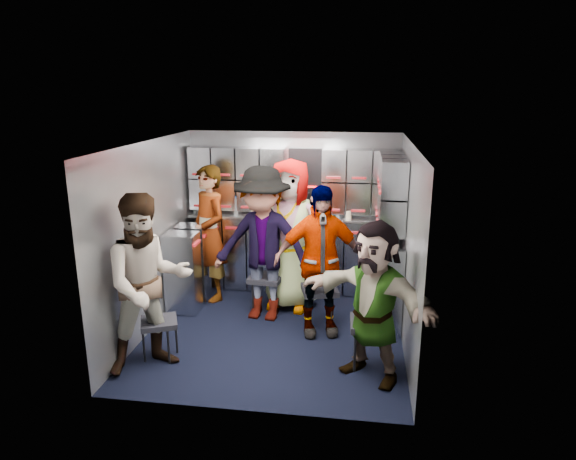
# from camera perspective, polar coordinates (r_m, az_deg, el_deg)

# --- Properties ---
(floor) EXTENTS (3.00, 3.00, 0.00)m
(floor) POSITION_cam_1_polar(r_m,az_deg,el_deg) (5.90, -1.43, -11.14)
(floor) COLOR black
(floor) RESTS_ON ground
(wall_back) EXTENTS (2.80, 0.04, 2.10)m
(wall_back) POSITION_cam_1_polar(r_m,az_deg,el_deg) (6.94, 0.57, 2.22)
(wall_back) COLOR #8F949C
(wall_back) RESTS_ON ground
(wall_left) EXTENTS (0.04, 3.00, 2.10)m
(wall_left) POSITION_cam_1_polar(r_m,az_deg,el_deg) (5.90, -15.03, -0.72)
(wall_left) COLOR #8F949C
(wall_left) RESTS_ON ground
(wall_right) EXTENTS (0.04, 3.00, 2.10)m
(wall_right) POSITION_cam_1_polar(r_m,az_deg,el_deg) (5.46, 13.15, -1.90)
(wall_right) COLOR #8F949C
(wall_right) RESTS_ON ground
(ceiling) EXTENTS (2.80, 3.00, 0.02)m
(ceiling) POSITION_cam_1_polar(r_m,az_deg,el_deg) (5.30, -1.59, 9.60)
(ceiling) COLOR silver
(ceiling) RESTS_ON wall_back
(cart_bank_back) EXTENTS (2.68, 0.38, 0.99)m
(cart_bank_back) POSITION_cam_1_polar(r_m,az_deg,el_deg) (6.89, 0.33, -2.68)
(cart_bank_back) COLOR #A8ACB9
(cart_bank_back) RESTS_ON ground
(cart_bank_left) EXTENTS (0.38, 0.76, 0.99)m
(cart_bank_left) POSITION_cam_1_polar(r_m,az_deg,el_deg) (6.49, -11.07, -4.15)
(cart_bank_left) COLOR #A8ACB9
(cart_bank_left) RESTS_ON ground
(counter) EXTENTS (2.68, 0.42, 0.03)m
(counter) POSITION_cam_1_polar(r_m,az_deg,el_deg) (6.75, 0.34, 1.52)
(counter) COLOR #B9BCC1
(counter) RESTS_ON cart_bank_back
(locker_bank_back) EXTENTS (2.68, 0.28, 0.82)m
(locker_bank_back) POSITION_cam_1_polar(r_m,az_deg,el_deg) (6.71, 0.41, 5.59)
(locker_bank_back) COLOR #A8ACB9
(locker_bank_back) RESTS_ON wall_back
(locker_bank_right) EXTENTS (0.28, 1.00, 0.82)m
(locker_bank_right) POSITION_cam_1_polar(r_m,az_deg,el_deg) (6.02, 11.46, 4.13)
(locker_bank_right) COLOR #A8ACB9
(locker_bank_right) RESTS_ON wall_right
(right_cabinet) EXTENTS (0.28, 1.20, 1.00)m
(right_cabinet) POSITION_cam_1_polar(r_m,az_deg,el_deg) (6.19, 11.01, -5.07)
(right_cabinet) COLOR #A8ACB9
(right_cabinet) RESTS_ON ground
(coffee_niche) EXTENTS (0.46, 0.16, 0.84)m
(coffee_niche) POSITION_cam_1_polar(r_m,az_deg,el_deg) (6.75, 2.00, 5.46)
(coffee_niche) COLOR black
(coffee_niche) RESTS_ON wall_back
(red_latch_strip) EXTENTS (2.60, 0.02, 0.03)m
(red_latch_strip) POSITION_cam_1_polar(r_m,az_deg,el_deg) (6.59, 0.10, -0.03)
(red_latch_strip) COLOR maroon
(red_latch_strip) RESTS_ON cart_bank_back
(jump_seat_near_left) EXTENTS (0.45, 0.44, 0.41)m
(jump_seat_near_left) POSITION_cam_1_polar(r_m,az_deg,el_deg) (5.37, -14.13, -10.12)
(jump_seat_near_left) COLOR black
(jump_seat_near_left) RESTS_ON ground
(jump_seat_mid_left) EXTENTS (0.42, 0.41, 0.46)m
(jump_seat_mid_left) POSITION_cam_1_polar(r_m,az_deg,el_deg) (6.24, -2.46, -5.55)
(jump_seat_mid_left) COLOR black
(jump_seat_mid_left) RESTS_ON ground
(jump_seat_center) EXTENTS (0.48, 0.47, 0.45)m
(jump_seat_center) POSITION_cam_1_polar(r_m,az_deg,el_deg) (6.55, 0.44, -4.53)
(jump_seat_center) COLOR black
(jump_seat_center) RESTS_ON ground
(jump_seat_mid_right) EXTENTS (0.47, 0.46, 0.46)m
(jump_seat_mid_right) POSITION_cam_1_polar(r_m,az_deg,el_deg) (5.88, 3.53, -6.88)
(jump_seat_mid_right) COLOR black
(jump_seat_mid_right) RESTS_ON ground
(jump_seat_near_right) EXTENTS (0.43, 0.41, 0.48)m
(jump_seat_near_right) POSITION_cam_1_polar(r_m,az_deg,el_deg) (5.09, 9.27, -10.51)
(jump_seat_near_right) COLOR black
(jump_seat_near_right) RESTS_ON ground
(attendant_standing) EXTENTS (0.74, 0.74, 1.74)m
(attendant_standing) POSITION_cam_1_polar(r_m,az_deg,el_deg) (6.57, -8.76, -0.38)
(attendant_standing) COLOR black
(attendant_standing) RESTS_ON ground
(attendant_arc_a) EXTENTS (1.07, 1.03, 1.74)m
(attendant_arc_a) POSITION_cam_1_polar(r_m,az_deg,el_deg) (5.02, -15.28, -5.79)
(attendant_arc_a) COLOR black
(attendant_arc_a) RESTS_ON ground
(attendant_arc_b) EXTENTS (1.25, 0.83, 1.81)m
(attendant_arc_b) POSITION_cam_1_polar(r_m,az_deg,el_deg) (5.91, -2.84, -1.61)
(attendant_arc_b) COLOR black
(attendant_arc_b) RESTS_ON ground
(attendant_arc_c) EXTENTS (1.00, 0.75, 1.85)m
(attendant_arc_c) POSITION_cam_1_polar(r_m,az_deg,el_deg) (6.22, 0.23, -0.56)
(attendant_arc_c) COLOR black
(attendant_arc_c) RESTS_ON ground
(attendant_arc_d) EXTENTS (1.05, 0.64, 1.68)m
(attendant_arc_d) POSITION_cam_1_polar(r_m,az_deg,el_deg) (5.56, 3.45, -3.48)
(attendant_arc_d) COLOR black
(attendant_arc_d) RESTS_ON ground
(attendant_arc_e) EXTENTS (1.42, 1.17, 1.53)m
(attendant_arc_e) POSITION_cam_1_polar(r_m,az_deg,el_deg) (4.79, 9.47, -7.84)
(attendant_arc_e) COLOR black
(attendant_arc_e) RESTS_ON ground
(bottle_left) EXTENTS (0.06, 0.06, 0.22)m
(bottle_left) POSITION_cam_1_polar(r_m,az_deg,el_deg) (6.81, -5.82, 2.66)
(bottle_left) COLOR white
(bottle_left) RESTS_ON counter
(bottle_mid) EXTENTS (0.06, 0.06, 0.25)m
(bottle_mid) POSITION_cam_1_polar(r_m,az_deg,el_deg) (6.66, 0.79, 2.59)
(bottle_mid) COLOR white
(bottle_mid) RESTS_ON counter
(bottle_right) EXTENTS (0.06, 0.06, 0.26)m
(bottle_right) POSITION_cam_1_polar(r_m,az_deg,el_deg) (6.61, 5.57, 2.46)
(bottle_right) COLOR white
(bottle_right) RESTS_ON counter
(cup_left) EXTENTS (0.08, 0.08, 0.09)m
(cup_left) POSITION_cam_1_polar(r_m,az_deg,el_deg) (6.76, -3.79, 2.04)
(cup_left) COLOR #C2AE88
(cup_left) RESTS_ON counter
(cup_right) EXTENTS (0.07, 0.07, 0.10)m
(cup_right) POSITION_cam_1_polar(r_m,az_deg,el_deg) (6.62, 6.75, 1.71)
(cup_right) COLOR #C2AE88
(cup_right) RESTS_ON counter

